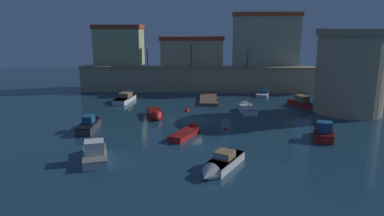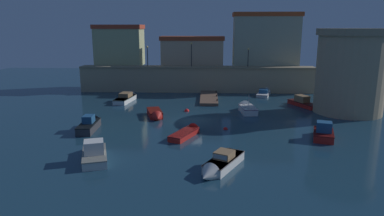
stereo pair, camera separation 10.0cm
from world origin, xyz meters
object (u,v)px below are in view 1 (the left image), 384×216
object	(u,v)px
moored_boat_9	(220,165)
moored_boat_0	(246,108)
mooring_buoy_0	(187,111)
quay_lamp_0	(147,53)
moored_boat_3	(127,97)
moored_boat_4	(323,132)
quay_lamp_2	(248,54)
moored_boat_6	(264,93)
moored_boat_7	(95,151)
moored_boat_1	(91,124)
mooring_buoy_1	(226,129)
quay_lamp_1	(191,51)
fortress_tower	(350,71)
moored_boat_5	(155,114)
moored_boat_8	(189,132)
moored_boat_2	(307,104)

from	to	relation	value
moored_boat_9	moored_boat_0	bearing A→B (deg)	-164.43
mooring_buoy_0	quay_lamp_0	bearing A→B (deg)	117.76
moored_boat_3	moored_boat_4	bearing A→B (deg)	-117.37
quay_lamp_2	moored_boat_6	xyz separation A→B (m)	(2.54, -2.12, -5.95)
quay_lamp_2	moored_boat_4	size ratio (longest dim) A/B	0.65
quay_lamp_0	moored_boat_3	distance (m)	9.88
moored_boat_3	moored_boat_9	world-z (taller)	moored_boat_3
moored_boat_4	moored_boat_7	xyz separation A→B (m)	(-20.63, -6.36, -0.01)
moored_boat_1	mooring_buoy_0	world-z (taller)	moored_boat_1
moored_boat_3	mooring_buoy_1	size ratio (longest dim) A/B	13.73
quay_lamp_1	mooring_buoy_1	xyz separation A→B (m)	(4.62, -21.75, -6.76)
moored_boat_6	mooring_buoy_1	world-z (taller)	moored_boat_6
fortress_tower	moored_boat_5	size ratio (longest dim) A/B	2.14
moored_boat_4	moored_boat_9	bearing A→B (deg)	146.08
moored_boat_5	moored_boat_7	bearing A→B (deg)	-29.78
quay_lamp_1	moored_boat_8	size ratio (longest dim) A/B	0.73
quay_lamp_0	mooring_buoy_0	size ratio (longest dim) A/B	5.26
quay_lamp_0	quay_lamp_2	world-z (taller)	quay_lamp_0
moored_boat_2	moored_boat_4	bearing A→B (deg)	-33.96
moored_boat_3	mooring_buoy_0	size ratio (longest dim) A/B	10.36
quay_lamp_1	moored_boat_6	xyz separation A→B (m)	(11.77, -2.12, -6.46)
moored_boat_9	quay_lamp_0	bearing A→B (deg)	-133.89
moored_boat_3	moored_boat_5	distance (m)	11.08
quay_lamp_1	moored_boat_7	distance (m)	31.63
fortress_tower	moored_boat_4	bearing A→B (deg)	-120.93
moored_boat_8	moored_boat_2	bearing A→B (deg)	-25.74
moored_boat_5	mooring_buoy_0	bearing A→B (deg)	117.30
moored_boat_2	moored_boat_8	xyz separation A→B (m)	(-15.24, -12.78, -0.15)
moored_boat_2	moored_boat_7	bearing A→B (deg)	-74.73
quay_lamp_2	moored_boat_0	bearing A→B (deg)	-96.41
quay_lamp_2	moored_boat_8	size ratio (longest dim) A/B	0.57
fortress_tower	moored_boat_1	world-z (taller)	fortress_tower
moored_boat_4	moored_boat_7	size ratio (longest dim) A/B	0.81
moored_boat_2	mooring_buoy_0	world-z (taller)	moored_boat_2
quay_lamp_1	moored_boat_9	world-z (taller)	quay_lamp_1
quay_lamp_0	mooring_buoy_1	world-z (taller)	quay_lamp_0
moored_boat_8	mooring_buoy_1	bearing A→B (deg)	-37.14
fortress_tower	moored_boat_6	xyz separation A→B (m)	(-8.49, 11.46, -4.94)
moored_boat_5	moored_boat_2	bearing A→B (deg)	91.26
fortress_tower	moored_boat_7	xyz separation A→B (m)	(-26.84, -16.73, -4.71)
fortress_tower	moored_boat_8	distance (m)	22.52
moored_boat_2	mooring_buoy_0	bearing A→B (deg)	-105.07
quay_lamp_1	moored_boat_7	bearing A→B (deg)	-102.25
quay_lamp_2	mooring_buoy_1	bearing A→B (deg)	-101.94
quay_lamp_0	moored_boat_9	bearing A→B (deg)	-71.52
moored_boat_2	moored_boat_6	bearing A→B (deg)	-179.43
moored_boat_4	mooring_buoy_1	bearing A→B (deg)	93.38
mooring_buoy_1	quay_lamp_2	bearing A→B (deg)	78.06
quay_lamp_1	moored_boat_2	distance (m)	20.49
mooring_buoy_0	moored_boat_9	bearing A→B (deg)	-79.16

